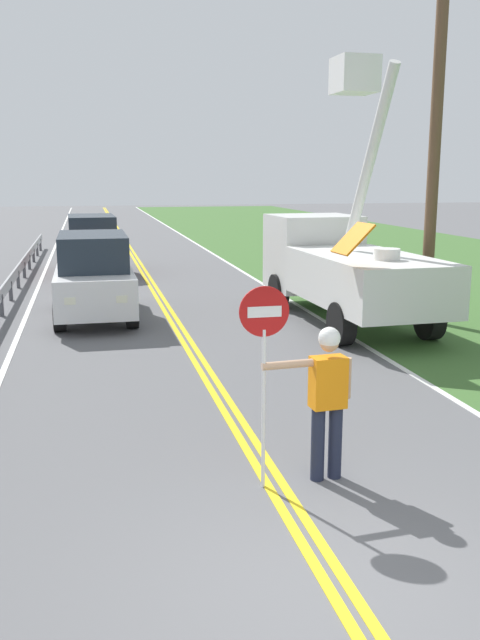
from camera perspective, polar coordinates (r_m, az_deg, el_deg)
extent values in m
plane|color=#5B5B5E|center=(6.35, 8.51, -21.60)|extent=(160.00, 160.00, 0.00)
cube|color=#3D662D|center=(28.59, 15.98, 4.44)|extent=(16.00, 110.00, 0.01)
cube|color=yellow|center=(25.23, -8.13, 3.84)|extent=(0.11, 110.00, 0.01)
cube|color=yellow|center=(25.24, -7.73, 3.86)|extent=(0.11, 110.00, 0.01)
cube|color=silver|center=(25.77, 0.09, 4.13)|extent=(0.12, 110.00, 0.01)
cube|color=silver|center=(25.21, -16.12, 3.48)|extent=(0.12, 110.00, 0.01)
cylinder|color=#1E2338|center=(8.21, 7.93, -10.03)|extent=(0.16, 0.16, 0.88)
cylinder|color=#1E2338|center=(8.12, 6.49, -10.23)|extent=(0.16, 0.16, 0.88)
cube|color=orange|center=(7.92, 7.35, -5.16)|extent=(0.42, 0.27, 0.60)
cylinder|color=tan|center=(7.66, 3.98, -3.72)|extent=(0.61, 0.13, 0.09)
cylinder|color=tan|center=(8.01, 8.93, -4.79)|extent=(0.09, 0.09, 0.48)
sphere|color=tan|center=(7.79, 7.45, -1.86)|extent=(0.22, 0.22, 0.22)
sphere|color=white|center=(7.78, 7.46, -1.50)|extent=(0.25, 0.25, 0.25)
cylinder|color=silver|center=(7.72, 1.97, -7.50)|extent=(0.04, 0.04, 1.85)
cylinder|color=#B71414|center=(7.43, 2.03, 0.71)|extent=(0.56, 0.03, 0.56)
cube|color=white|center=(7.41, 2.06, 0.68)|extent=(0.38, 0.01, 0.12)
cube|color=silver|center=(15.69, 10.51, 3.34)|extent=(2.47, 4.68, 1.10)
cube|color=silver|center=(18.81, 6.07, 5.64)|extent=(2.28, 2.18, 2.00)
cube|color=#1E2833|center=(19.74, 5.03, 6.83)|extent=(1.98, 0.14, 0.90)
cylinder|color=silver|center=(14.78, 12.12, 5.38)|extent=(0.56, 0.56, 0.24)
cylinder|color=silver|center=(15.58, 10.80, 13.09)|extent=(0.32, 2.17, 3.83)
cube|color=white|center=(16.61, 9.53, 19.49)|extent=(0.93, 0.93, 0.80)
cube|color=orange|center=(13.45, 9.37, 6.71)|extent=(0.62, 0.82, 0.59)
cylinder|color=black|center=(18.42, 3.22, 2.41)|extent=(0.35, 0.93, 0.92)
cylinder|color=black|center=(19.15, 9.10, 2.64)|extent=(0.35, 0.93, 0.92)
cylinder|color=black|center=(14.48, 8.44, -0.31)|extent=(0.35, 0.93, 0.92)
cylinder|color=black|center=(15.39, 15.51, 0.11)|extent=(0.35, 0.93, 0.92)
cube|color=silver|center=(17.46, -12.04, 2.78)|extent=(1.85, 4.61, 0.92)
cube|color=#1E2833|center=(17.35, -12.16, 5.65)|extent=(1.63, 2.86, 0.84)
cube|color=#EAEACC|center=(15.22, -9.83, 1.74)|extent=(0.24, 0.06, 0.16)
cube|color=#EAEACC|center=(15.21, -13.98, 1.55)|extent=(0.24, 0.06, 0.16)
cylinder|color=black|center=(16.17, -8.98, 0.52)|extent=(0.28, 0.68, 0.68)
cylinder|color=black|center=(16.15, -14.79, 0.25)|extent=(0.28, 0.68, 0.68)
cylinder|color=black|center=(18.97, -9.57, 2.17)|extent=(0.28, 0.68, 0.68)
cylinder|color=black|center=(18.96, -14.53, 1.95)|extent=(0.28, 0.68, 0.68)
cube|color=maroon|center=(25.68, -12.18, 5.62)|extent=(1.97, 4.65, 0.92)
cube|color=#1E2833|center=(25.60, -12.26, 7.58)|extent=(1.70, 2.90, 0.84)
cube|color=#EAEACC|center=(23.43, -10.60, 5.23)|extent=(0.24, 0.07, 0.16)
cube|color=#EAEACC|center=(23.39, -13.31, 5.10)|extent=(0.24, 0.07, 0.16)
cylinder|color=black|center=(24.36, -10.06, 4.29)|extent=(0.30, 0.69, 0.68)
cylinder|color=black|center=(24.30, -13.93, 4.10)|extent=(0.30, 0.69, 0.68)
cylinder|color=black|center=(27.18, -10.52, 5.04)|extent=(0.30, 0.69, 0.68)
cylinder|color=black|center=(27.13, -13.99, 4.88)|extent=(0.30, 0.69, 0.68)
cylinder|color=brown|center=(17.09, 15.97, 14.74)|extent=(0.28, 0.28, 8.94)
cube|color=#9EA0A3|center=(19.46, -18.95, 2.56)|extent=(0.06, 32.00, 0.32)
cube|color=#4C4C51|center=(18.38, -19.26, 1.16)|extent=(0.10, 0.10, 0.55)
cube|color=#4C4C51|center=(20.62, -18.56, 2.31)|extent=(0.10, 0.10, 0.55)
cube|color=#4C4C51|center=(22.87, -18.00, 3.23)|extent=(0.10, 0.10, 0.55)
cube|color=#4C4C51|center=(25.13, -17.54, 3.99)|extent=(0.10, 0.10, 0.55)
cube|color=#4C4C51|center=(27.39, -17.15, 4.63)|extent=(0.10, 0.10, 0.55)
cube|color=#4C4C51|center=(29.65, -16.82, 5.17)|extent=(0.10, 0.10, 0.55)
cube|color=#4C4C51|center=(31.92, -16.54, 5.63)|extent=(0.10, 0.10, 0.55)
cube|color=#4C4C51|center=(34.19, -16.30, 6.03)|extent=(0.10, 0.10, 0.55)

